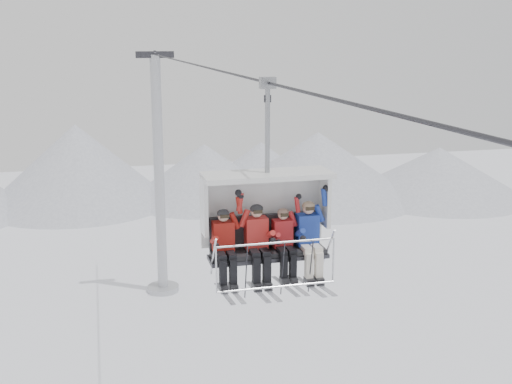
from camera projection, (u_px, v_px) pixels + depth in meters
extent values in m
cone|color=silver|center=(77.00, 164.00, 55.62)|extent=(16.00, 16.00, 7.00)
cone|color=silver|center=(205.00, 172.00, 57.51)|extent=(14.00, 14.00, 5.00)
cone|color=silver|center=(318.00, 165.00, 57.87)|extent=(18.00, 18.00, 6.00)
cone|color=silver|center=(438.00, 172.00, 58.75)|extent=(16.00, 16.00, 4.50)
cone|color=silver|center=(261.00, 165.00, 61.81)|extent=(12.00, 12.00, 4.50)
cylinder|color=#ACAEB4|center=(159.00, 178.00, 35.31)|extent=(0.56, 0.56, 13.30)
cylinder|color=#ACAEB4|center=(163.00, 288.00, 36.83)|extent=(1.80, 1.80, 0.30)
cube|color=#2C2C31|center=(155.00, 55.00, 33.76)|extent=(2.00, 0.35, 0.35)
cylinder|color=#2C2C31|center=(256.00, 80.00, 13.01)|extent=(0.06, 50.00, 0.06)
cube|color=black|center=(268.00, 252.00, 12.84)|extent=(2.29, 0.55, 0.10)
cube|color=black|center=(265.00, 230.00, 12.99)|extent=(2.29, 0.10, 0.67)
cube|color=#2C2C31|center=(268.00, 256.00, 12.86)|extent=(2.40, 0.60, 0.08)
cube|color=silver|center=(262.00, 208.00, 13.10)|extent=(2.56, 0.10, 1.52)
cube|color=silver|center=(268.00, 175.00, 12.55)|extent=(2.56, 0.90, 0.10)
cylinder|color=silver|center=(276.00, 243.00, 12.23)|extent=(2.34, 0.04, 0.04)
cylinder|color=silver|center=(276.00, 287.00, 12.37)|extent=(2.34, 0.04, 0.04)
cylinder|color=gray|center=(267.00, 130.00, 12.36)|extent=(0.10, 0.10, 1.79)
cube|color=gray|center=(268.00, 83.00, 12.15)|extent=(0.30, 0.18, 0.22)
cube|color=#A21B13|center=(223.00, 237.00, 12.57)|extent=(0.41, 0.28, 0.61)
sphere|color=tan|center=(223.00, 216.00, 12.43)|extent=(0.23, 0.23, 0.23)
cube|color=black|center=(223.00, 273.00, 12.27)|extent=(0.14, 0.15, 0.49)
cube|color=black|center=(233.00, 272.00, 12.31)|extent=(0.14, 0.15, 0.49)
cube|color=#B5B6BF|center=(224.00, 293.00, 12.26)|extent=(0.09, 1.69, 0.26)
cube|color=#B5B6BF|center=(234.00, 292.00, 12.31)|extent=(0.09, 1.69, 0.26)
cube|color=red|center=(256.00, 233.00, 12.72)|extent=(0.44, 0.29, 0.65)
sphere|color=tan|center=(257.00, 211.00, 12.58)|extent=(0.24, 0.24, 0.24)
cube|color=black|center=(256.00, 270.00, 12.43)|extent=(0.15, 0.15, 0.52)
cube|color=black|center=(267.00, 269.00, 12.48)|extent=(0.15, 0.15, 0.52)
cube|color=#B5B6BF|center=(258.00, 292.00, 12.43)|extent=(0.10, 1.69, 0.26)
cube|color=#B5B6BF|center=(268.00, 291.00, 12.48)|extent=(0.10, 1.69, 0.26)
cube|color=red|center=(282.00, 233.00, 12.86)|extent=(0.38, 0.26, 0.57)
sphere|color=tan|center=(283.00, 214.00, 12.73)|extent=(0.21, 0.21, 0.21)
cube|color=black|center=(284.00, 266.00, 12.55)|extent=(0.13, 0.15, 0.46)
cube|color=black|center=(293.00, 266.00, 12.59)|extent=(0.13, 0.15, 0.46)
cube|color=#B5B6BF|center=(285.00, 286.00, 12.54)|extent=(0.09, 1.69, 0.26)
cube|color=#B5B6BF|center=(294.00, 285.00, 12.59)|extent=(0.09, 1.69, 0.26)
cube|color=#203EA9|center=(307.00, 229.00, 12.98)|extent=(0.44, 0.29, 0.64)
sphere|color=tan|center=(308.00, 208.00, 12.83)|extent=(0.24, 0.24, 0.24)
cube|color=white|center=(309.00, 266.00, 12.68)|extent=(0.15, 0.15, 0.52)
cube|color=white|center=(319.00, 265.00, 12.73)|extent=(0.15, 0.15, 0.52)
cube|color=#B5B6BF|center=(310.00, 286.00, 12.68)|extent=(0.10, 1.69, 0.26)
cube|color=#B5B6BF|center=(320.00, 285.00, 12.73)|extent=(0.10, 1.69, 0.26)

